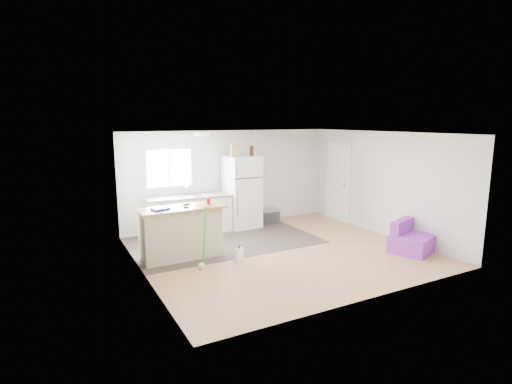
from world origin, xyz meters
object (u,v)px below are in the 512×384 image
at_px(cooler, 270,216).
at_px(bottle_right, 251,151).
at_px(bottle_left, 252,151).
at_px(cardboard_box, 235,150).
at_px(refrigerator, 242,192).
at_px(peninsula, 181,233).
at_px(kitchen_cabinets, 189,214).
at_px(cleaner_jug, 239,255).
at_px(red_cup, 208,201).
at_px(blue_tray, 160,209).
at_px(mop, 203,256).
at_px(purple_seat, 410,241).

height_order(cooler, bottle_right, bottle_right).
bearing_deg(cooler, bottle_left, -163.79).
bearing_deg(cardboard_box, cooler, 3.48).
relative_size(refrigerator, cooler, 3.56).
bearing_deg(bottle_right, cardboard_box, 177.02).
xyz_separation_m(peninsula, cardboard_box, (1.86, 1.50, 1.42)).
height_order(kitchen_cabinets, refrigerator, refrigerator).
relative_size(peninsula, bottle_left, 6.66).
relative_size(cleaner_jug, red_cup, 2.61).
bearing_deg(blue_tray, cleaner_jug, -26.94).
bearing_deg(bottle_right, bottle_left, -88.36).
bearing_deg(cardboard_box, refrigerator, 9.50).
bearing_deg(red_cup, mop, -120.28).
distance_m(purple_seat, bottle_left, 4.14).
relative_size(cleaner_jug, cardboard_box, 1.04).
xyz_separation_m(refrigerator, red_cup, (-1.49, -1.54, 0.18)).
bearing_deg(cooler, blue_tray, -150.66).
height_order(kitchen_cabinets, cooler, kitchen_cabinets).
distance_m(kitchen_cabinets, bottle_right, 2.15).
distance_m(peninsula, cardboard_box, 2.78).
bearing_deg(cooler, peninsula, -148.27).
xyz_separation_m(cooler, cardboard_box, (-1.01, -0.06, 1.75)).
xyz_separation_m(kitchen_cabinets, cleaner_jug, (0.19, -2.31, -0.32)).
bearing_deg(red_cup, purple_seat, -26.58).
distance_m(peninsula, bottle_right, 3.06).
relative_size(refrigerator, mop, 1.53).
bearing_deg(cardboard_box, bottle_left, -9.79).
relative_size(kitchen_cabinets, cleaner_jug, 6.57).
height_order(red_cup, bottle_right, bottle_right).
xyz_separation_m(refrigerator, mop, (-1.90, -2.24, -0.66)).
height_order(blue_tray, bottle_right, bottle_right).
height_order(peninsula, red_cup, red_cup).
bearing_deg(bottle_right, cleaner_jug, -122.53).
relative_size(bottle_left, bottle_right, 1.00).
xyz_separation_m(purple_seat, bottle_right, (-1.93, 3.31, 1.68)).
height_order(cooler, purple_seat, purple_seat).
bearing_deg(mop, purple_seat, -6.80).
xyz_separation_m(red_cup, blue_tray, (-0.97, -0.04, -0.04)).
bearing_deg(purple_seat, cooler, 92.61).
bearing_deg(red_cup, blue_tray, -177.64).
bearing_deg(cardboard_box, peninsula, -141.12).
bearing_deg(cleaner_jug, red_cup, 99.33).
distance_m(blue_tray, cardboard_box, 2.88).
height_order(cleaner_jug, bottle_left, bottle_left).
bearing_deg(refrigerator, cardboard_box, -173.56).
distance_m(cooler, mop, 3.53).
bearing_deg(cleaner_jug, mop, 164.20).
bearing_deg(purple_seat, red_cup, 134.39).
height_order(peninsula, refrigerator, refrigerator).
relative_size(cooler, bottle_left, 2.01).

